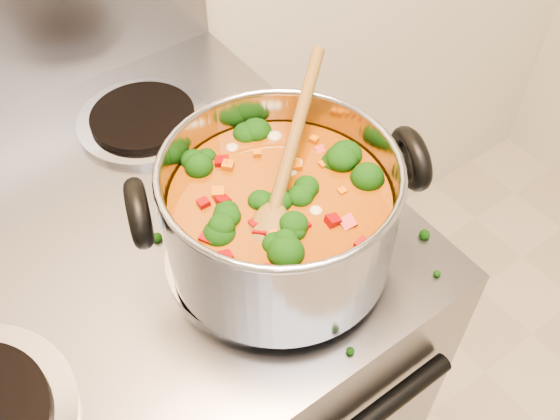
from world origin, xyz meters
The scene contains 4 objects.
electric_range centered at (-0.06, 1.16, 0.47)m, with size 0.74×0.67×1.08m.
stockpot centered at (0.13, 1.00, 1.00)m, with size 0.31×0.25×0.15m.
wooden_spoon centered at (0.14, 1.00, 1.05)m, with size 0.21×0.18×0.09m.
cooktop_crumbs centered at (0.18, 1.04, 0.92)m, with size 0.28×0.27×0.01m.
Camera 1 is at (-0.12, 0.65, 1.51)m, focal length 40.00 mm.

